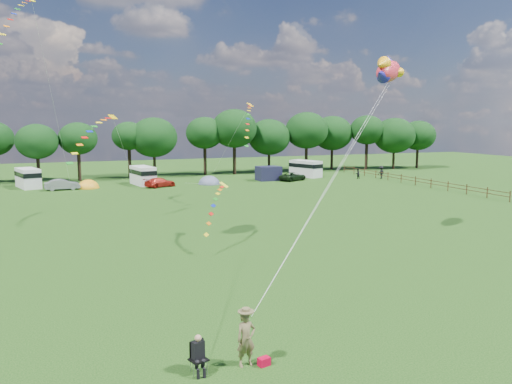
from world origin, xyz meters
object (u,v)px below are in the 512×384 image
object	(u,v)px
campervan_d	(306,168)
walker_a	(358,174)
campervan_c	(143,175)
walker_b	(381,172)
campervan_b	(28,177)
car_b	(62,185)
car_d	(293,176)
tent_orange	(88,188)
camp_chair	(198,350)
tent_greyblue	(209,184)
fish_kite	(387,71)
kite_flyer	(246,339)
car_c	(160,182)

from	to	relation	value
campervan_d	walker_a	distance (m)	7.85
campervan_c	walker_b	bearing A→B (deg)	-109.28
campervan_b	campervan_c	bearing A→B (deg)	-115.03
car_b	car_d	xyz separation A→B (m)	(30.56, -1.12, -0.08)
campervan_c	tent_orange	world-z (taller)	campervan_c
tent_orange	camp_chair	bearing A→B (deg)	-88.51
campervan_c	campervan_b	bearing A→B (deg)	70.66
tent_greyblue	fish_kite	size ratio (longest dim) A/B	0.81
car_b	camp_chair	xyz separation A→B (m)	(4.34, -49.67, 0.13)
tent_orange	kite_flyer	distance (m)	50.49
walker_a	walker_b	bearing A→B (deg)	151.21
campervan_d	campervan_c	bearing A→B (deg)	71.97
tent_orange	tent_greyblue	xyz separation A→B (m)	(15.33, -1.38, -0.00)
car_b	car_c	distance (m)	11.76
campervan_b	tent_orange	world-z (taller)	campervan_b
campervan_c	car_b	bearing A→B (deg)	88.96
car_d	campervan_c	size ratio (longest dim) A/B	0.82
walker_a	kite_flyer	bearing A→B (deg)	43.28
camp_chair	walker_a	distance (m)	59.40
car_b	fish_kite	world-z (taller)	fish_kite
kite_flyer	camp_chair	size ratio (longest dim) A/B	1.43
campervan_b	walker_a	world-z (taller)	campervan_b
campervan_c	tent_orange	size ratio (longest dim) A/B	1.77
car_b	campervan_d	size ratio (longest dim) A/B	0.69
campervan_d	kite_flyer	world-z (taller)	campervan_d
fish_kite	walker_a	bearing A→B (deg)	22.08
fish_kite	campervan_b	bearing A→B (deg)	85.24
tent_orange	fish_kite	distance (m)	41.98
car_c	campervan_c	distance (m)	3.66
camp_chair	walker_b	world-z (taller)	walker_b
car_b	fish_kite	size ratio (longest dim) A/B	0.95
campervan_c	camp_chair	distance (m)	51.65
car_c	campervan_c	bearing A→B (deg)	3.96
car_c	fish_kite	bearing A→B (deg)	172.81
camp_chair	campervan_d	bearing A→B (deg)	41.67
car_c	tent_orange	bearing A→B (deg)	52.44
campervan_b	fish_kite	xyz separation A→B (m)	(25.71, -38.96, 10.45)
car_b	camp_chair	size ratio (longest dim) A/B	2.83
walker_b	car_d	bearing A→B (deg)	-30.82
car_d	kite_flyer	distance (m)	54.52
tent_orange	tent_greyblue	bearing A→B (deg)	-5.13
kite_flyer	campervan_c	bearing A→B (deg)	79.43
tent_greyblue	kite_flyer	world-z (taller)	kite_flyer
walker_b	tent_greyblue	bearing A→B (deg)	-26.66
car_b	campervan_b	xyz separation A→B (m)	(-4.02, 3.84, 0.65)
campervan_d	campervan_b	bearing A→B (deg)	67.85
campervan_c	tent_orange	distance (m)	7.16
car_c	campervan_c	xyz separation A→B (m)	(-1.67, 3.18, 0.72)
car_d	tent_orange	xyz separation A→B (m)	(-27.53, 1.72, -0.57)
walker_a	campervan_d	bearing A→B (deg)	-51.77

